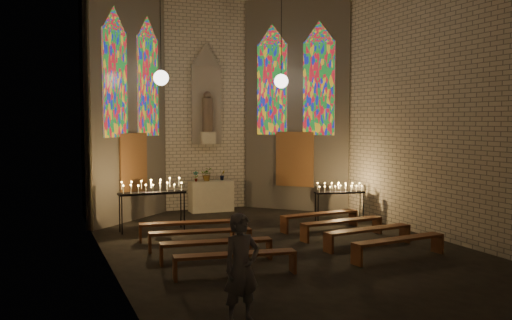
{
  "coord_description": "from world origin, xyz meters",
  "views": [
    {
      "loc": [
        -5.44,
        -12.3,
        2.98
      ],
      "look_at": [
        -0.07,
        1.26,
        1.96
      ],
      "focal_mm": 40.0,
      "sensor_mm": 36.0,
      "label": 1
    }
  ],
  "objects_px": {
    "votive_stand_left": "(152,189)",
    "aisle_flower_pot": "(241,221)",
    "altar": "(211,196)",
    "visitor": "(241,268)",
    "votive_stand_right": "(340,190)"
  },
  "relations": [
    {
      "from": "votive_stand_left",
      "to": "aisle_flower_pot",
      "type": "bearing_deg",
      "value": -14.0
    },
    {
      "from": "altar",
      "to": "visitor",
      "type": "relative_size",
      "value": 0.86
    },
    {
      "from": "votive_stand_left",
      "to": "visitor",
      "type": "relative_size",
      "value": 1.11
    },
    {
      "from": "votive_stand_right",
      "to": "visitor",
      "type": "height_order",
      "value": "visitor"
    },
    {
      "from": "aisle_flower_pot",
      "to": "visitor",
      "type": "distance_m",
      "value": 7.4
    },
    {
      "from": "votive_stand_right",
      "to": "aisle_flower_pot",
      "type": "bearing_deg",
      "value": -169.47
    },
    {
      "from": "altar",
      "to": "aisle_flower_pot",
      "type": "distance_m",
      "value": 3.13
    },
    {
      "from": "aisle_flower_pot",
      "to": "visitor",
      "type": "bearing_deg",
      "value": -110.04
    },
    {
      "from": "votive_stand_right",
      "to": "votive_stand_left",
      "type": "bearing_deg",
      "value": -174.55
    },
    {
      "from": "altar",
      "to": "votive_stand_left",
      "type": "distance_m",
      "value": 3.63
    },
    {
      "from": "visitor",
      "to": "altar",
      "type": "bearing_deg",
      "value": 64.8
    },
    {
      "from": "aisle_flower_pot",
      "to": "votive_stand_left",
      "type": "xyz_separation_m",
      "value": [
        -2.36,
        0.51,
        0.92
      ]
    },
    {
      "from": "altar",
      "to": "votive_stand_right",
      "type": "relative_size",
      "value": 0.92
    },
    {
      "from": "votive_stand_left",
      "to": "visitor",
      "type": "distance_m",
      "value": 7.45
    },
    {
      "from": "votive_stand_left",
      "to": "visitor",
      "type": "xyz_separation_m",
      "value": [
        -0.17,
        -7.44,
        -0.32
      ]
    }
  ]
}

